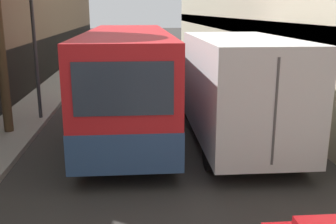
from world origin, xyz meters
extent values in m
plane|color=#33302D|center=(0.00, 15.00, 0.00)|extent=(150.00, 150.00, 0.00)
cube|color=#9E998E|center=(-4.64, 15.00, 0.08)|extent=(1.74, 60.00, 0.15)
cube|color=#333D47|center=(4.91, 15.00, 3.06)|extent=(1.08, 60.00, 0.70)
cube|color=red|center=(-0.90, 14.05, 1.80)|extent=(2.47, 9.84, 2.75)
cube|color=#2D4C7A|center=(-0.90, 14.05, 0.88)|extent=(2.49, 9.86, 0.90)
cube|color=#2D3847|center=(-0.90, 14.05, 2.21)|extent=(2.50, 9.05, 0.88)
cube|color=#2D3847|center=(-0.90, 9.12, 2.28)|extent=(2.02, 0.04, 1.10)
cylinder|color=black|center=(-1.98, 17.10, 0.50)|extent=(0.24, 1.00, 1.00)
cylinder|color=black|center=(0.19, 17.10, 0.50)|extent=(0.24, 1.00, 1.00)
cylinder|color=black|center=(-1.98, 11.00, 0.50)|extent=(0.24, 1.00, 1.00)
cylinder|color=black|center=(0.19, 11.00, 0.50)|extent=(0.24, 1.00, 1.00)
cube|color=silver|center=(2.20, 15.69, 1.43)|extent=(2.35, 2.17, 2.05)
cube|color=silver|center=(2.20, 11.81, 1.75)|extent=(2.44, 5.59, 2.69)
cube|color=#4C4C4C|center=(2.20, 9.01, 1.75)|extent=(0.05, 0.02, 2.29)
cylinder|color=black|center=(1.10, 15.69, 0.48)|extent=(0.22, 0.96, 0.96)
cylinder|color=black|center=(3.30, 15.69, 0.48)|extent=(0.22, 0.96, 0.96)
cylinder|color=black|center=(1.10, 10.27, 0.48)|extent=(0.22, 0.96, 0.96)
cylinder|color=black|center=(3.30, 10.27, 0.48)|extent=(0.22, 0.96, 0.96)
cube|color=#BCBCC1|center=(-0.91, 26.04, 1.03)|extent=(1.96, 4.48, 1.55)
cube|color=#2D3847|center=(-0.91, 27.94, 1.30)|extent=(1.57, 0.04, 0.54)
cylinder|color=black|center=(-1.79, 27.34, 0.32)|extent=(0.16, 0.64, 0.64)
cylinder|color=black|center=(-0.03, 27.34, 0.32)|extent=(0.16, 0.64, 0.64)
cylinder|color=black|center=(-1.79, 24.74, 0.32)|extent=(0.16, 0.64, 0.64)
cylinder|color=black|center=(-0.03, 24.74, 0.32)|extent=(0.16, 0.64, 0.64)
cylinder|color=#38383D|center=(-4.02, 15.01, 3.17)|extent=(0.12, 0.12, 6.03)
cylinder|color=#4C3823|center=(-4.64, 13.48, 2.43)|extent=(0.28, 0.28, 4.55)
camera|label=1|loc=(-0.63, 1.39, 3.80)|focal=42.00mm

